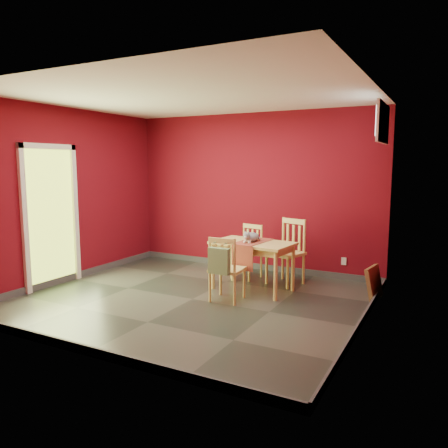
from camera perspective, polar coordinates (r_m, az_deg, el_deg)
The scene contains 13 objects.
ground at distance 6.08m, azimuth -4.12°, elevation -9.74°, with size 4.50×4.50×0.00m, color #2D342D.
room_shell at distance 6.07m, azimuth -4.12°, elevation -9.29°, with size 4.50×4.50×4.50m.
doorway at distance 7.00m, azimuth -21.72°, elevation 1.46°, with size 0.06×1.01×2.13m.
window at distance 6.00m, azimuth 20.00°, elevation 12.30°, with size 0.05×0.90×0.50m.
outlet_plate at distance 7.23m, azimuth 15.38°, elevation -4.71°, with size 0.08×0.01×0.12m, color silver.
dining_table at distance 6.36m, azimuth 3.77°, elevation -3.12°, with size 1.21×0.78×0.72m.
table_runner at distance 6.25m, azimuth 3.33°, elevation -3.00°, with size 0.41×0.74×0.36m.
chair_far_left at distance 7.09m, azimuth 3.14°, elevation -3.50°, with size 0.47×0.47×0.86m.
chair_far_right at distance 6.78m, azimuth 8.27°, elevation -3.50°, with size 0.59×0.59×1.00m.
chair_near at distance 5.87m, azimuth 0.28°, elevation -5.79°, with size 0.44×0.44×0.88m.
tote_bag at distance 5.65m, azimuth -0.64°, elevation -4.83°, with size 0.29×0.18×0.41m.
cat at distance 6.31m, azimuth 3.62°, elevation -1.48°, with size 0.20×0.39×0.19m, color slate, non-canonical shape.
picture_frame at distance 6.37m, azimuth 18.99°, elevation -7.26°, with size 0.21×0.46×0.45m.
Camera 1 is at (3.07, -4.92, 1.84)m, focal length 35.00 mm.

